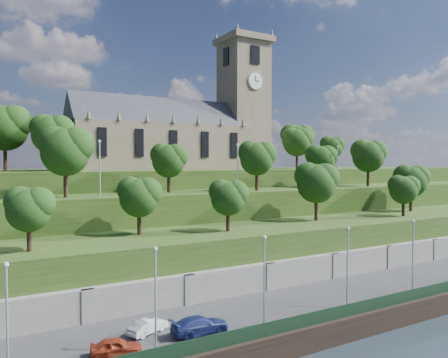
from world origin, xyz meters
TOP-DOWN VIEW (x-y plane):
  - ground at (0.00, 0.00)m, footprint 320.00×320.00m
  - promenade at (0.00, 6.00)m, footprint 160.00×12.00m
  - quay_wall at (0.00, -0.05)m, footprint 160.00×0.50m
  - fence at (0.00, 0.60)m, footprint 160.00×0.10m
  - retaining_wall at (0.00, 11.97)m, footprint 160.00×2.10m
  - embankment_lower at (0.00, 18.00)m, footprint 160.00×12.00m
  - embankment_upper at (0.00, 29.00)m, footprint 160.00×10.00m
  - hilltop at (0.00, 50.00)m, footprint 160.00×32.00m
  - church at (0.79, 45.98)m, footprint 38.60×12.35m
  - trees_lower at (6.54, 18.46)m, footprint 65.65×8.81m
  - trees_upper at (3.19, 28.03)m, footprint 58.66×8.23m
  - trees_hilltop at (-5.32, 44.97)m, footprint 77.33×16.21m
  - lamp_posts_promenade at (-2.00, 2.50)m, footprint 60.36×0.36m
  - lamp_posts_upper at (0.00, 26.00)m, footprint 40.36×0.36m
  - car_left at (-24.75, 3.44)m, footprint 4.03×2.57m
  - car_middle at (-21.25, 6.22)m, footprint 3.88×2.59m
  - car_right at (-17.52, 3.96)m, footprint 5.05×2.15m

SIDE VIEW (x-z plane):
  - ground at x=0.00m, z-range 0.00..0.00m
  - promenade at x=0.00m, z-range 0.00..2.00m
  - quay_wall at x=0.00m, z-range 0.00..2.20m
  - retaining_wall at x=0.00m, z-range 0.00..5.00m
  - fence at x=0.00m, z-range 2.00..3.20m
  - car_middle at x=-21.25m, z-range 2.00..3.21m
  - car_left at x=-24.75m, z-range 2.00..3.28m
  - car_right at x=-17.52m, z-range 2.00..3.45m
  - embankment_lower at x=0.00m, z-range 0.00..8.00m
  - embankment_upper at x=0.00m, z-range 0.00..12.00m
  - lamp_posts_promenade at x=-2.00m, z-range 2.61..10.61m
  - hilltop at x=0.00m, z-range 0.00..15.00m
  - trees_lower at x=6.54m, z-range 8.79..17.14m
  - lamp_posts_upper at x=0.00m, z-range 12.59..19.67m
  - trees_upper at x=3.19m, z-range 13.08..21.87m
  - trees_hilltop at x=-5.32m, z-range 16.28..26.93m
  - church at x=0.79m, z-range 8.72..36.32m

